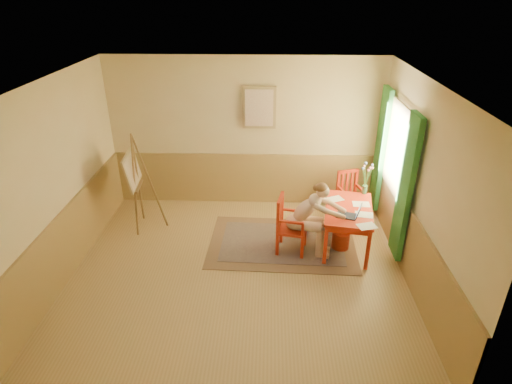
{
  "coord_description": "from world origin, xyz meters",
  "views": [
    {
      "loc": [
        0.44,
        -5.15,
        3.91
      ],
      "look_at": [
        0.25,
        0.55,
        1.05
      ],
      "focal_mm": 29.54,
      "sensor_mm": 36.0,
      "label": 1
    }
  ],
  "objects_px": {
    "table": "(348,213)",
    "chair_back": "(349,196)",
    "easel": "(134,174)",
    "laptop": "(350,214)",
    "figure": "(310,215)",
    "chair_left": "(289,225)"
  },
  "relations": [
    {
      "from": "table",
      "to": "laptop",
      "type": "bearing_deg",
      "value": -95.57
    },
    {
      "from": "chair_left",
      "to": "figure",
      "type": "height_order",
      "value": "figure"
    },
    {
      "from": "table",
      "to": "easel",
      "type": "relative_size",
      "value": 0.75
    },
    {
      "from": "chair_left",
      "to": "figure",
      "type": "relative_size",
      "value": 0.77
    },
    {
      "from": "table",
      "to": "chair_left",
      "type": "relative_size",
      "value": 1.36
    },
    {
      "from": "table",
      "to": "chair_back",
      "type": "relative_size",
      "value": 1.44
    },
    {
      "from": "laptop",
      "to": "easel",
      "type": "xyz_separation_m",
      "value": [
        -3.5,
        0.79,
        0.26
      ]
    },
    {
      "from": "table",
      "to": "figure",
      "type": "bearing_deg",
      "value": -162.9
    },
    {
      "from": "chair_left",
      "to": "easel",
      "type": "relative_size",
      "value": 0.55
    },
    {
      "from": "figure",
      "to": "laptop",
      "type": "bearing_deg",
      "value": -7.18
    },
    {
      "from": "chair_left",
      "to": "easel",
      "type": "bearing_deg",
      "value": 165.58
    },
    {
      "from": "chair_left",
      "to": "easel",
      "type": "height_order",
      "value": "easel"
    },
    {
      "from": "chair_left",
      "to": "chair_back",
      "type": "distance_m",
      "value": 1.57
    },
    {
      "from": "laptop",
      "to": "chair_left",
      "type": "bearing_deg",
      "value": 171.95
    },
    {
      "from": "figure",
      "to": "easel",
      "type": "bearing_deg",
      "value": 166.08
    },
    {
      "from": "chair_back",
      "to": "chair_left",
      "type": "bearing_deg",
      "value": -135.81
    },
    {
      "from": "chair_back",
      "to": "figure",
      "type": "xyz_separation_m",
      "value": [
        -0.82,
        -1.15,
        0.24
      ]
    },
    {
      "from": "chair_left",
      "to": "chair_back",
      "type": "height_order",
      "value": "chair_left"
    },
    {
      "from": "easel",
      "to": "laptop",
      "type": "bearing_deg",
      "value": -12.79
    },
    {
      "from": "table",
      "to": "chair_left",
      "type": "bearing_deg",
      "value": -171.51
    },
    {
      "from": "table",
      "to": "chair_back",
      "type": "xyz_separation_m",
      "value": [
        0.19,
        0.95,
        -0.18
      ]
    },
    {
      "from": "laptop",
      "to": "chair_back",
      "type": "bearing_deg",
      "value": 80.12
    }
  ]
}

